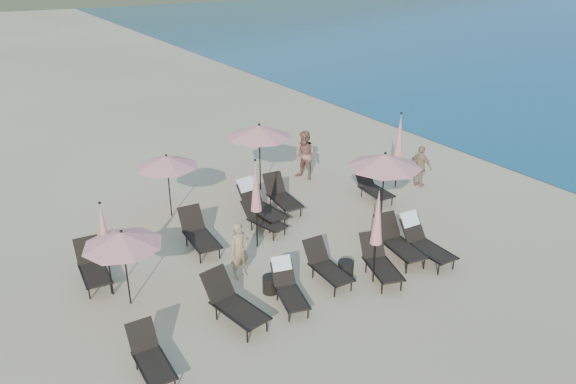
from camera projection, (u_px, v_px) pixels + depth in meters
ground at (352, 277)px, 14.86m from camera, size 800.00×800.00×0.00m
lounger_0 at (150, 356)px, 11.40m from camera, size 0.63×1.55×0.88m
lounger_1 at (233, 302)px, 12.97m from camera, size 1.02×1.92×1.05m
lounger_2 at (288, 286)px, 13.65m from camera, size 0.92×1.63×0.96m
lounger_3 at (326, 265)px, 14.56m from camera, size 0.68×1.65×0.94m
lounger_4 at (398, 241)px, 15.63m from camera, size 0.95×1.90×1.05m
lounger_5 at (423, 240)px, 15.59m from camera, size 0.73×1.84×1.13m
lounger_6 at (93, 266)px, 14.50m from camera, size 0.76×1.73×0.97m
lounger_7 at (198, 233)px, 16.09m from camera, size 0.81×1.85×1.04m
lounger_8 at (262, 218)px, 17.11m from camera, size 0.92×1.62×0.88m
lounger_9 at (258, 203)px, 17.77m from camera, size 0.89×1.97×1.19m
lounger_10 at (281, 195)px, 18.52m from camera, size 0.86×1.84×1.03m
lounger_11 at (372, 187)px, 19.26m from camera, size 0.74×1.70×0.95m
lounger_12 at (380, 261)px, 14.72m from camera, size 1.11×1.80×0.97m
umbrella_open_0 at (122, 239)px, 13.03m from camera, size 1.90×1.90×2.04m
umbrella_open_1 at (385, 161)px, 16.77m from camera, size 2.25×2.25×2.42m
umbrella_open_2 at (167, 162)px, 17.44m from camera, size 1.97×1.97×2.12m
umbrella_open_3 at (259, 131)px, 19.27m from camera, size 2.29×2.29×2.46m
umbrella_closed_0 at (378, 217)px, 13.88m from camera, size 0.32×0.32×2.70m
umbrella_closed_1 at (399, 136)px, 19.56m from camera, size 0.33×0.33×2.80m
umbrella_closed_2 at (104, 231)px, 13.39m from camera, size 0.30×0.30×2.58m
umbrella_closed_3 at (256, 187)px, 15.59m from camera, size 0.32×0.32×2.73m
side_table_0 at (270, 284)px, 14.12m from camera, size 0.40×0.40×0.45m
side_table_1 at (346, 269)px, 14.83m from camera, size 0.42×0.42×0.43m
beachgoer_a at (240, 250)px, 14.56m from camera, size 0.62×0.44×1.58m
beachgoer_b at (305, 156)px, 20.70m from camera, size 0.97×1.09×1.84m
beachgoer_c at (420, 166)px, 20.12m from camera, size 0.57×0.96×1.53m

